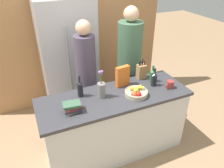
% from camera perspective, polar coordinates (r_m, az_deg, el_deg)
% --- Properties ---
extents(ground_plane, '(14.00, 14.00, 0.00)m').
position_cam_1_polar(ground_plane, '(3.27, 0.62, -16.46)').
color(ground_plane, '#A37F5B').
extents(kitchen_island, '(1.89, 0.67, 0.91)m').
position_cam_1_polar(kitchen_island, '(2.95, 0.67, -10.40)').
color(kitchen_island, silver).
rests_on(kitchen_island, ground_plane).
extents(back_wall_wood, '(3.09, 0.12, 2.60)m').
position_cam_1_polar(back_wall_wood, '(3.87, -9.15, 13.77)').
color(back_wall_wood, '#AD7A4C').
rests_on(back_wall_wood, ground_plane).
extents(refrigerator, '(0.84, 0.63, 1.90)m').
position_cam_1_polar(refrigerator, '(3.60, -11.31, 6.35)').
color(refrigerator, '#B7B7BC').
rests_on(refrigerator, ground_plane).
extents(fruit_bowl, '(0.28, 0.28, 0.10)m').
position_cam_1_polar(fruit_bowl, '(2.67, 6.37, -2.26)').
color(fruit_bowl, tan).
rests_on(fruit_bowl, kitchen_island).
extents(knife_block, '(0.11, 0.10, 0.28)m').
position_cam_1_polar(knife_block, '(3.04, 7.65, 3.30)').
color(knife_block, '#A87A4C').
rests_on(knife_block, kitchen_island).
extents(flower_vase, '(0.10, 0.10, 0.36)m').
position_cam_1_polar(flower_vase, '(2.60, -2.78, -1.30)').
color(flower_vase, gray).
rests_on(flower_vase, kitchen_island).
extents(cereal_box, '(0.19, 0.09, 0.27)m').
position_cam_1_polar(cereal_box, '(2.82, 2.75, 2.03)').
color(cereal_box, orange).
rests_on(cereal_box, kitchen_island).
extents(coffee_mug, '(0.13, 0.09, 0.10)m').
position_cam_1_polar(coffee_mug, '(2.91, 14.89, -0.10)').
color(coffee_mug, '#99332D').
rests_on(coffee_mug, kitchen_island).
extents(book_stack, '(0.21, 0.16, 0.11)m').
position_cam_1_polar(book_stack, '(2.43, -10.29, -5.96)').
color(book_stack, '#B7A88E').
rests_on(book_stack, kitchen_island).
extents(bottle_oil, '(0.07, 0.07, 0.28)m').
position_cam_1_polar(bottle_oil, '(2.64, -8.33, -1.12)').
color(bottle_oil, black).
rests_on(bottle_oil, kitchen_island).
extents(bottle_vinegar, '(0.07, 0.07, 0.25)m').
position_cam_1_polar(bottle_vinegar, '(2.89, 10.94, 1.34)').
color(bottle_vinegar, black).
rests_on(bottle_vinegar, kitchen_island).
extents(bottle_wine, '(0.08, 0.08, 0.23)m').
position_cam_1_polar(bottle_wine, '(2.99, 10.56, 2.25)').
color(bottle_wine, '#286633').
rests_on(bottle_wine, kitchen_island).
extents(person_at_sink, '(0.28, 0.28, 1.71)m').
position_cam_1_polar(person_at_sink, '(3.08, -6.75, 3.05)').
color(person_at_sink, '#383842').
rests_on(person_at_sink, ground_plane).
extents(person_in_blue, '(0.36, 0.36, 1.82)m').
position_cam_1_polar(person_in_blue, '(3.31, 4.51, 6.11)').
color(person_in_blue, '#383842').
rests_on(person_in_blue, ground_plane).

